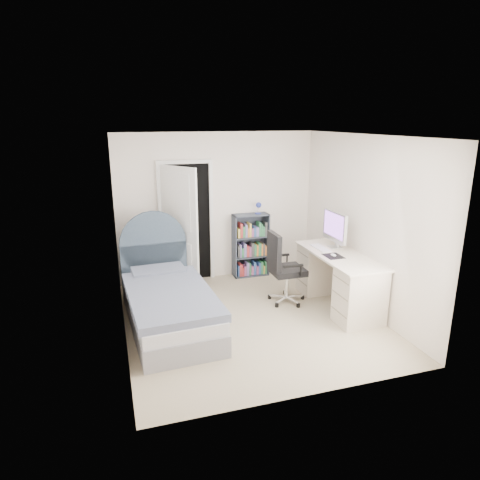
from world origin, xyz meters
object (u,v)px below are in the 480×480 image
object	(u,v)px
nightstand	(162,266)
office_chair	(282,265)
bookcase	(251,247)
desk	(338,278)
bed	(168,301)
floor_lamp	(154,260)

from	to	relation	value
nightstand	office_chair	world-z (taller)	office_chair
nightstand	bookcase	world-z (taller)	bookcase
office_chair	desk	bearing A→B (deg)	-25.99
desk	office_chair	size ratio (longest dim) A/B	1.52
bed	office_chair	size ratio (longest dim) A/B	2.07
floor_lamp	bookcase	bearing A→B (deg)	7.97
desk	bookcase	bearing A→B (deg)	116.74
nightstand	office_chair	distance (m)	2.01
desk	nightstand	bearing A→B (deg)	148.24
nightstand	floor_lamp	distance (m)	0.22
nightstand	desk	distance (m)	2.82
nightstand	desk	world-z (taller)	desk
nightstand	bookcase	distance (m)	1.60
bed	nightstand	size ratio (longest dim) A/B	3.90
bookcase	office_chair	xyz separation A→B (m)	(0.07, -1.25, 0.09)
bookcase	desk	xyz separation A→B (m)	(0.81, -1.61, -0.07)
bed	floor_lamp	size ratio (longest dim) A/B	1.76
bed	office_chair	bearing A→B (deg)	5.33
bed	floor_lamp	bearing A→B (deg)	91.93
bed	floor_lamp	distance (m)	1.19
bookcase	bed	bearing A→B (deg)	-139.85
bookcase	desk	size ratio (longest dim) A/B	0.80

